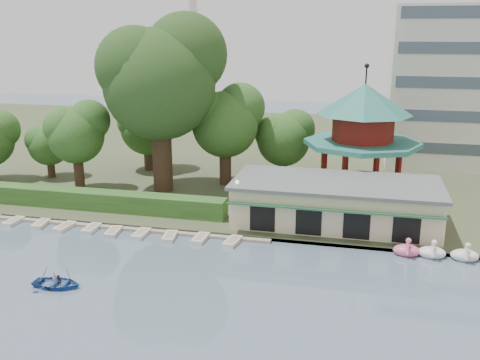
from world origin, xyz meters
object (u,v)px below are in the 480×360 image
(boathouse, at_px, (336,202))
(big_tree, at_px, (161,75))
(dock, at_px, (91,224))
(pavilion, at_px, (363,128))
(rowboat_with_passengers, at_px, (57,280))

(boathouse, height_order, big_tree, big_tree)
(dock, relative_size, big_tree, 1.79)
(dock, distance_m, boathouse, 22.62)
(dock, distance_m, pavilion, 29.14)
(big_tree, distance_m, rowboat_with_passengers, 26.02)
(dock, bearing_deg, big_tree, 73.96)
(boathouse, height_order, pavilion, pavilion)
(dock, xyz_separation_m, big_tree, (3.16, 10.99, 12.80))
(dock, xyz_separation_m, rowboat_with_passengers, (3.74, -11.87, 0.39))
(boathouse, xyz_separation_m, rowboat_with_passengers, (-18.26, -16.65, -1.86))
(dock, distance_m, rowboat_with_passengers, 12.45)
(dock, height_order, boathouse, boathouse)
(dock, height_order, pavilion, pavilion)
(boathouse, bearing_deg, pavilion, 78.72)
(dock, xyz_separation_m, boathouse, (22.00, 4.77, 2.25))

